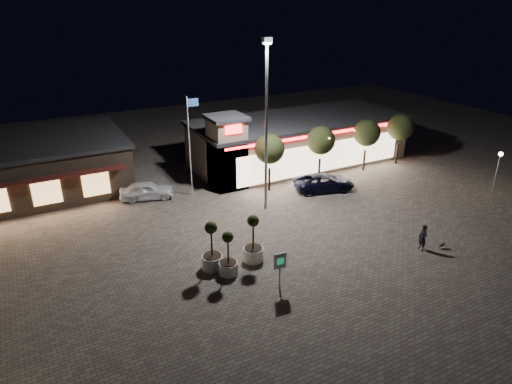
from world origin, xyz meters
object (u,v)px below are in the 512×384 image
pickup_truck (324,182)px  planter_mid (228,261)px  valet_sign (280,264)px  white_sedan (147,190)px  planter_left (212,254)px  pedestrian (423,238)px

pickup_truck → planter_mid: planter_mid is taller
pickup_truck → valet_sign: bearing=150.2°
planter_mid → pickup_truck: bearing=31.8°
white_sedan → pickup_truck: bearing=-95.8°
planter_mid → valet_sign: bearing=-53.8°
pickup_truck → planter_left: planter_left is taller
planter_left → planter_mid: 1.16m
pickup_truck → pedestrian: 10.81m
pedestrian → planter_left: planter_left is taller
white_sedan → valet_sign: valet_sign is taller
pedestrian → planter_mid: planter_mid is taller
planter_mid → valet_sign: size_ratio=1.25×
pickup_truck → white_sedan: (-13.44, 5.13, 0.02)m
white_sedan → pedestrian: (13.23, -15.94, 0.15)m
white_sedan → valet_sign: bearing=-153.2°
white_sedan → pedestrian: size_ratio=2.43×
white_sedan → valet_sign: (3.16, -15.27, 0.82)m
pedestrian → pickup_truck: bearing=-173.0°
pedestrian → valet_sign: size_ratio=0.78×
pickup_truck → pedestrian: bearing=-165.5°
planter_mid → white_sedan: bearing=95.7°
pickup_truck → valet_sign: 14.47m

